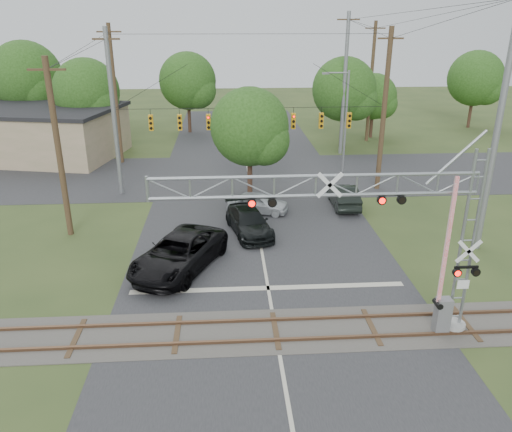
{
  "coord_description": "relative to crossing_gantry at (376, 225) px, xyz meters",
  "views": [
    {
      "loc": [
        -1.89,
        -15.15,
        11.87
      ],
      "look_at": [
        -0.45,
        7.5,
        2.92
      ],
      "focal_mm": 35.0,
      "sensor_mm": 36.0,
      "label": 1
    }
  ],
  "objects": [
    {
      "name": "car_dark",
      "position": [
        -4.24,
        10.53,
        -4.04
      ],
      "size": [
        3.09,
        5.31,
        1.45
      ],
      "primitive_type": "imported",
      "rotation": [
        0.0,
        0.0,
        0.23
      ],
      "color": "black",
      "rests_on": "ground"
    },
    {
      "name": "ground",
      "position": [
        -3.67,
        -1.64,
        -4.76
      ],
      "size": [
        160.0,
        160.0,
        0.0
      ],
      "primitive_type": "plane",
      "color": "#32441F",
      "rests_on": "ground"
    },
    {
      "name": "road_cross",
      "position": [
        -3.67,
        22.36,
        -4.75
      ],
      "size": [
        90.0,
        12.0,
        0.02
      ],
      "primitive_type": "cube",
      "color": "#2B2B2D",
      "rests_on": "ground"
    },
    {
      "name": "commercial_building",
      "position": [
        -25.14,
        30.19,
        -2.48
      ],
      "size": [
        21.06,
        13.73,
        4.54
      ],
      "rotation": [
        0.0,
        0.0,
        -0.21
      ],
      "color": "gray",
      "rests_on": "ground"
    },
    {
      "name": "road_main",
      "position": [
        -3.67,
        8.36,
        -4.75
      ],
      "size": [
        14.0,
        90.0,
        0.02
      ],
      "primitive_type": "cube",
      "color": "#2B2B2D",
      "rests_on": "ground"
    },
    {
      "name": "treeline",
      "position": [
        -5.28,
        34.23,
        0.91
      ],
      "size": [
        55.34,
        28.53,
        10.07
      ],
      "color": "#3C271B",
      "rests_on": "ground"
    },
    {
      "name": "suv_dark",
      "position": [
        2.42,
        14.8,
        -4.02
      ],
      "size": [
        1.69,
        4.56,
        1.49
      ],
      "primitive_type": "imported",
      "rotation": [
        0.0,
        0.0,
        3.12
      ],
      "color": "black",
      "rests_on": "ground"
    },
    {
      "name": "utility_poles",
      "position": [
        -0.53,
        21.78,
        1.37
      ],
      "size": [
        26.15,
        26.77,
        13.54
      ],
      "color": "#432E1F",
      "rests_on": "ground"
    },
    {
      "name": "streetlight",
      "position": [
        4.06,
        22.86,
        -0.17
      ],
      "size": [
        2.19,
        0.23,
        8.22
      ],
      "color": "gray",
      "rests_on": "ground"
    },
    {
      "name": "pickup_black",
      "position": [
        -8.01,
        6.14,
        -3.88
      ],
      "size": [
        5.33,
        7.03,
        1.77
      ],
      "primitive_type": "imported",
      "rotation": [
        0.0,
        0.0,
        -0.43
      ],
      "color": "black",
      "rests_on": "ground"
    },
    {
      "name": "sedan_silver",
      "position": [
        -3.48,
        13.92,
        -4.09
      ],
      "size": [
        4.27,
        2.62,
        1.36
      ],
      "primitive_type": "imported",
      "rotation": [
        0.0,
        0.0,
        1.3
      ],
      "color": "#B7BBBF",
      "rests_on": "ground"
    },
    {
      "name": "railroad_track",
      "position": [
        -3.67,
        0.36,
        -4.73
      ],
      "size": [
        90.0,
        3.2,
        0.17
      ],
      "color": "#45413C",
      "rests_on": "ground"
    },
    {
      "name": "crossing_gantry",
      "position": [
        0.0,
        0.0,
        0.0
      ],
      "size": [
        12.51,
        0.97,
        7.59
      ],
      "color": "#979691",
      "rests_on": "ground"
    },
    {
      "name": "traffic_signal_span",
      "position": [
        -2.81,
        18.36,
        0.86
      ],
      "size": [
        19.34,
        0.36,
        11.5
      ],
      "color": "gray",
      "rests_on": "ground"
    }
  ]
}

